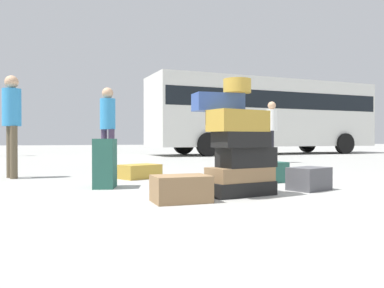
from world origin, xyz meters
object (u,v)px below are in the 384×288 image
Objects in this scene: person_bearded_onlooker at (108,122)px; parked_bus at (265,112)px; suitcase_tan_foreground_far at (139,171)px; suitcase_teal_right_side at (262,172)px; suitcase_tower at (238,147)px; suitcase_brown_behind_tower at (181,189)px; person_passerby_in_red at (12,117)px; suitcase_teal_white_trunk at (105,163)px; suitcase_charcoal_left_side at (309,179)px; person_tourist_with_camera at (272,126)px.

person_bearded_onlooker is 10.55m from parked_bus.
suitcase_tan_foreground_far is 2.02m from suitcase_teal_right_side.
parked_bus is at bearing 57.28° from suitcase_tower.
suitcase_tower is at bearing -17.96° from person_bearded_onlooker.
suitcase_brown_behind_tower is 3.89m from person_passerby_in_red.
suitcase_tower is 1.90× the size of suitcase_teal_right_side.
suitcase_teal_white_trunk is at bearing 16.62° from person_passerby_in_red.
suitcase_brown_behind_tower is at bearing -51.57° from suitcase_teal_white_trunk.
suitcase_tower is 0.78× the size of person_passerby_in_red.
suitcase_teal_right_side is at bearing -123.41° from parked_bus.
parked_bus reaches higher than suitcase_teal_right_side.
person_bearded_onlooker is (-1.98, 3.66, 0.85)m from suitcase_charcoal_left_side.
suitcase_charcoal_left_side is 12.29m from parked_bus.
suitcase_charcoal_left_side is 4.82m from person_passerby_in_red.
suitcase_teal_right_side is at bearing 12.98° from suitcase_teal_white_trunk.
suitcase_teal_right_side is at bearing 3.53° from person_bearded_onlooker.
suitcase_charcoal_left_side is at bearing -120.59° from parked_bus.
suitcase_charcoal_left_side is (1.08, 0.12, -0.42)m from suitcase_tower.
suitcase_tower is 12.89m from parked_bus.
suitcase_tan_foreground_far is 0.97× the size of suitcase_teal_white_trunk.
suitcase_tower reaches higher than suitcase_teal_white_trunk.
person_passerby_in_red is at bearing -142.99° from parked_bus.
person_tourist_with_camera is at bearing -121.54° from parked_bus.
suitcase_tower is 3.91m from person_bearded_onlooker.
person_tourist_with_camera is 6.67m from person_passerby_in_red.
parked_bus is at bearing 66.61° from suitcase_teal_white_trunk.
person_bearded_onlooker is at bearing 98.08° from suitcase_teal_white_trunk.
person_bearded_onlooker is (-0.30, 1.44, 0.88)m from suitcase_tan_foreground_far.
suitcase_tower is 2.64× the size of suitcase_charcoal_left_side.
suitcase_charcoal_left_side is 0.30× the size of person_passerby_in_red.
suitcase_brown_behind_tower is 2.16m from suitcase_teal_right_side.
suitcase_charcoal_left_side is 0.05× the size of parked_bus.
person_passerby_in_red reaches higher than suitcase_brown_behind_tower.
suitcase_charcoal_left_side is (0.10, -0.97, -0.01)m from suitcase_teal_right_side.
suitcase_brown_behind_tower is at bearing -7.74° from person_tourist_with_camera.
suitcase_tower is 2.46m from suitcase_tan_foreground_far.
suitcase_teal_right_side is 1.07× the size of suitcase_teal_white_trunk.
suitcase_brown_behind_tower is 0.34× the size of person_passerby_in_red.
suitcase_teal_right_side is 2.31m from suitcase_teal_white_trunk.
suitcase_tower is 2.32× the size of suitcase_brown_behind_tower.
person_bearded_onlooker is 1.80m from person_passerby_in_red.
parked_bus is (6.93, 10.79, 1.27)m from suitcase_tower.
suitcase_tower is 1.16m from suitcase_charcoal_left_side.
suitcase_charcoal_left_side is at bearing 32.98° from person_passerby_in_red.
person_passerby_in_red is at bearing -39.63° from person_tourist_with_camera.
person_passerby_in_red reaches higher than suitcase_charcoal_left_side.
parked_bus is (5.96, 9.70, 1.68)m from suitcase_teal_right_side.
suitcase_brown_behind_tower is at bearing -126.86° from parked_bus.
suitcase_teal_white_trunk is 0.39× the size of person_bearded_onlooker.
person_tourist_with_camera is 6.47m from parked_bus.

